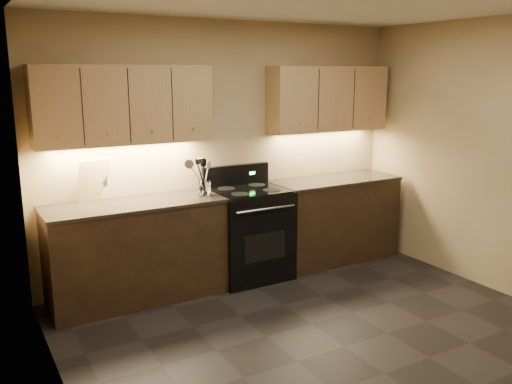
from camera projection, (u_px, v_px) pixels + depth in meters
floor at (345, 347)px, 4.21m from camera, size 4.00×4.00×0.00m
wall_back at (227, 150)px, 5.62m from camera, size 4.00×0.04×2.60m
wall_left at (65, 220)px, 2.96m from camera, size 0.04×4.00×2.60m
counter_left at (136, 251)px, 5.02m from camera, size 1.62×0.62×0.93m
counter_right at (333, 219)px, 6.12m from camera, size 1.46×0.62×0.93m
stove at (249, 232)px, 5.57m from camera, size 0.76×0.68×1.14m
upper_cab_left at (124, 105)px, 4.85m from camera, size 1.60×0.30×0.70m
upper_cab_right at (328, 99)px, 5.96m from camera, size 1.44×0.30×0.70m
outlet_plate at (102, 179)px, 5.03m from camera, size 0.08×0.01×0.12m
utensil_crock at (205, 189)px, 5.18m from camera, size 0.12×0.12×0.15m
cutting_board at (93, 180)px, 4.96m from camera, size 0.31×0.16×0.38m
wooden_spoon at (203, 178)px, 5.15m from camera, size 0.16×0.11×0.32m
black_spoon at (204, 176)px, 5.17m from camera, size 0.07×0.10×0.35m
black_turner at (206, 175)px, 5.15m from camera, size 0.19×0.13×0.38m
steel_spatula at (205, 174)px, 5.18m from camera, size 0.18×0.15×0.40m
steel_skimmer at (208, 175)px, 5.15m from camera, size 0.26×0.19×0.37m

